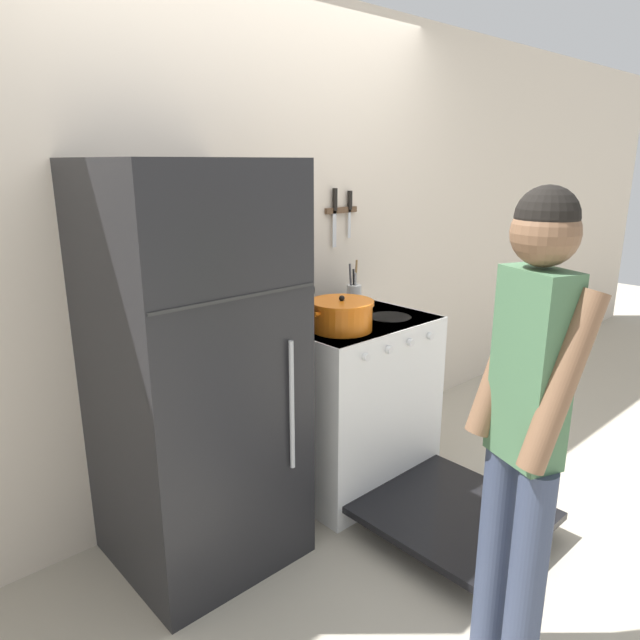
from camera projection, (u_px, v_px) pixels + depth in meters
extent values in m
plane|color=#B2A893|center=(266.00, 470.00, 3.28)|extent=(14.00, 14.00, 0.00)
cube|color=beige|center=(256.00, 249.00, 2.96)|extent=(10.00, 0.06, 2.55)
cube|color=black|center=(194.00, 371.00, 2.39)|extent=(0.72, 0.71, 1.73)
cube|color=#2D2D2D|center=(240.00, 298.00, 2.04)|extent=(0.71, 0.01, 0.01)
cylinder|color=#B2B5BA|center=(292.00, 406.00, 2.31)|extent=(0.02, 0.02, 0.55)
cube|color=white|center=(346.00, 400.00, 3.10)|extent=(0.80, 0.70, 0.93)
cube|color=black|center=(347.00, 319.00, 2.98)|extent=(0.78, 0.68, 0.02)
cube|color=black|center=(391.00, 420.00, 2.88)|extent=(0.70, 0.05, 0.71)
cylinder|color=black|center=(341.00, 330.00, 2.76)|extent=(0.22, 0.22, 0.01)
cylinder|color=black|center=(390.00, 317.00, 3.00)|extent=(0.22, 0.22, 0.01)
cylinder|color=black|center=(304.00, 319.00, 2.96)|extent=(0.22, 0.22, 0.01)
cylinder|color=black|center=(352.00, 308.00, 3.20)|extent=(0.22, 0.22, 0.01)
cylinder|color=silver|center=(366.00, 357.00, 2.59)|extent=(0.04, 0.02, 0.04)
cylinder|color=silver|center=(389.00, 350.00, 2.69)|extent=(0.04, 0.02, 0.04)
cylinder|color=silver|center=(411.00, 343.00, 2.80)|extent=(0.04, 0.02, 0.04)
cylinder|color=silver|center=(430.00, 336.00, 2.90)|extent=(0.04, 0.02, 0.04)
cube|color=black|center=(454.00, 513.00, 2.69)|extent=(0.74, 0.75, 0.04)
cube|color=#99999E|center=(358.00, 412.00, 3.06)|extent=(0.66, 0.38, 0.01)
cylinder|color=orange|center=(342.00, 317.00, 2.75)|extent=(0.30, 0.30, 0.13)
cylinder|color=orange|center=(342.00, 303.00, 2.73)|extent=(0.31, 0.31, 0.02)
sphere|color=black|center=(342.00, 298.00, 2.72)|extent=(0.03, 0.03, 0.03)
cylinder|color=orange|center=(317.00, 314.00, 2.63)|extent=(0.03, 0.02, 0.02)
cylinder|color=orange|center=(365.00, 303.00, 2.84)|extent=(0.03, 0.02, 0.02)
cylinder|color=black|center=(306.00, 310.00, 2.96)|extent=(0.16, 0.16, 0.08)
cone|color=black|center=(305.00, 300.00, 2.94)|extent=(0.15, 0.15, 0.02)
sphere|color=black|center=(305.00, 296.00, 2.94)|extent=(0.02, 0.02, 0.02)
cone|color=black|center=(316.00, 306.00, 3.01)|extent=(0.09, 0.03, 0.08)
torus|color=black|center=(305.00, 292.00, 2.93)|extent=(0.13, 0.01, 0.13)
cylinder|color=silver|center=(354.00, 296.00, 3.20)|extent=(0.08, 0.08, 0.12)
cylinder|color=#9E7547|center=(356.00, 281.00, 3.17)|extent=(0.02, 0.01, 0.24)
cylinder|color=#232326|center=(354.00, 286.00, 3.19)|extent=(0.02, 0.03, 0.19)
cylinder|color=#B2B5BA|center=(356.00, 288.00, 3.17)|extent=(0.02, 0.02, 0.17)
cylinder|color=#4C4C51|center=(351.00, 283.00, 3.17)|extent=(0.01, 0.03, 0.22)
cylinder|color=#38425B|center=(527.00, 582.00, 1.84)|extent=(0.12, 0.12, 0.81)
cylinder|color=#38425B|center=(495.00, 552.00, 1.98)|extent=(0.12, 0.12, 0.81)
cube|color=#47704C|center=(531.00, 368.00, 1.72)|extent=(0.20, 0.26, 0.61)
cylinder|color=brown|center=(562.00, 382.00, 1.61)|extent=(0.26, 0.16, 0.54)
cylinder|color=brown|center=(504.00, 355.00, 1.83)|extent=(0.26, 0.16, 0.54)
sphere|color=brown|center=(545.00, 233.00, 1.61)|extent=(0.20, 0.20, 0.20)
sphere|color=black|center=(547.00, 217.00, 1.60)|extent=(0.18, 0.18, 0.18)
cube|color=brown|center=(341.00, 210.00, 3.26)|extent=(0.24, 0.02, 0.03)
cube|color=silver|center=(334.00, 229.00, 3.24)|extent=(0.03, 0.00, 0.21)
cube|color=black|center=(335.00, 200.00, 3.20)|extent=(0.02, 0.02, 0.12)
cube|color=silver|center=(349.00, 224.00, 3.32)|extent=(0.02, 0.00, 0.16)
cube|color=black|center=(350.00, 200.00, 3.28)|extent=(0.02, 0.02, 0.11)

